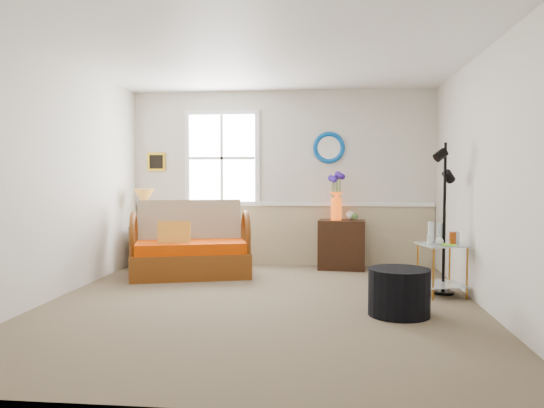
# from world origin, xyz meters

# --- Properties ---
(floor) EXTENTS (4.50, 5.00, 0.01)m
(floor) POSITION_xyz_m (0.00, 0.00, 0.00)
(floor) COLOR #7E694E
(floor) RESTS_ON ground
(ceiling) EXTENTS (4.50, 5.00, 0.01)m
(ceiling) POSITION_xyz_m (0.00, 0.00, 2.60)
(ceiling) COLOR white
(ceiling) RESTS_ON walls
(walls) EXTENTS (4.51, 5.01, 2.60)m
(walls) POSITION_xyz_m (0.00, 0.00, 1.30)
(walls) COLOR beige
(walls) RESTS_ON floor
(wainscot) EXTENTS (4.46, 0.02, 0.90)m
(wainscot) POSITION_xyz_m (0.00, 2.48, 0.45)
(wainscot) COLOR tan
(wainscot) RESTS_ON walls
(chair_rail) EXTENTS (4.46, 0.04, 0.06)m
(chair_rail) POSITION_xyz_m (0.00, 2.47, 0.92)
(chair_rail) COLOR white
(chair_rail) RESTS_ON walls
(window) EXTENTS (1.14, 0.06, 1.44)m
(window) POSITION_xyz_m (-0.90, 2.47, 1.60)
(window) COLOR white
(window) RESTS_ON walls
(picture) EXTENTS (0.28, 0.03, 0.28)m
(picture) POSITION_xyz_m (-1.92, 2.48, 1.55)
(picture) COLOR #C0931A
(picture) RESTS_ON walls
(mirror) EXTENTS (0.47, 0.07, 0.47)m
(mirror) POSITION_xyz_m (0.70, 2.48, 1.75)
(mirror) COLOR #0066CA
(mirror) RESTS_ON walls
(loveseat) EXTENTS (1.71, 1.26, 1.00)m
(loveseat) POSITION_xyz_m (-1.12, 1.45, 0.50)
(loveseat) COLOR brown
(loveseat) RESTS_ON floor
(throw_pillow) EXTENTS (0.43, 0.19, 0.42)m
(throw_pillow) POSITION_xyz_m (-1.30, 1.29, 0.53)
(throw_pillow) COLOR orange
(throw_pillow) RESTS_ON loveseat
(lamp_stand) EXTENTS (0.43, 0.43, 0.60)m
(lamp_stand) POSITION_xyz_m (-1.94, 2.03, 0.30)
(lamp_stand) COLOR black
(lamp_stand) RESTS_ON floor
(table_lamp) EXTENTS (0.39, 0.39, 0.54)m
(table_lamp) POSITION_xyz_m (-1.96, 2.03, 0.87)
(table_lamp) COLOR #BB7729
(table_lamp) RESTS_ON lamp_stand
(potted_plant) EXTENTS (0.34, 0.36, 0.25)m
(potted_plant) POSITION_xyz_m (-1.82, 1.97, 0.73)
(potted_plant) COLOR #477233
(potted_plant) RESTS_ON lamp_stand
(cabinet) EXTENTS (0.69, 0.47, 0.70)m
(cabinet) POSITION_xyz_m (0.89, 2.21, 0.35)
(cabinet) COLOR black
(cabinet) RESTS_ON floor
(flower_vase) EXTENTS (0.21, 0.21, 0.67)m
(flower_vase) POSITION_xyz_m (0.81, 2.25, 1.04)
(flower_vase) COLOR #D8460A
(flower_vase) RESTS_ON cabinet
(side_table) EXTENTS (0.56, 0.56, 0.58)m
(side_table) POSITION_xyz_m (1.95, 0.59, 0.29)
(side_table) COLOR #B57020
(side_table) RESTS_ON floor
(tabletop_items) EXTENTS (0.42, 0.42, 0.23)m
(tabletop_items) POSITION_xyz_m (1.96, 0.61, 0.70)
(tabletop_items) COLOR silver
(tabletop_items) RESTS_ON side_table
(floor_lamp) EXTENTS (0.32, 0.32, 1.71)m
(floor_lamp) POSITION_xyz_m (1.99, 0.72, 0.85)
(floor_lamp) COLOR black
(floor_lamp) RESTS_ON floor
(ottoman) EXTENTS (0.67, 0.67, 0.45)m
(ottoman) POSITION_xyz_m (1.37, -0.29, 0.22)
(ottoman) COLOR black
(ottoman) RESTS_ON floor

